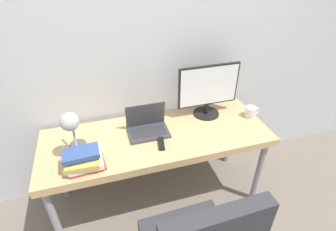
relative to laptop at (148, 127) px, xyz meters
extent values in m
plane|color=#70665B|center=(0.06, -0.38, -0.75)|extent=(12.00, 12.00, 0.00)
cube|color=silver|center=(0.06, 0.32, 0.55)|extent=(8.00, 0.05, 2.60)
cube|color=tan|center=(0.06, -0.06, -0.08)|extent=(1.71, 0.63, 0.06)
cylinder|color=gray|center=(-0.74, -0.32, -0.43)|extent=(0.05, 0.05, 0.64)
cylinder|color=gray|center=(0.85, -0.32, -0.43)|extent=(0.05, 0.05, 0.64)
cylinder|color=gray|center=(-0.74, 0.19, -0.43)|extent=(0.05, 0.05, 0.64)
cylinder|color=gray|center=(0.85, 0.19, -0.43)|extent=(0.05, 0.05, 0.64)
cube|color=#38383D|center=(0.00, -0.03, -0.04)|extent=(0.30, 0.20, 0.02)
cube|color=#2D2D33|center=(0.00, -0.03, -0.03)|extent=(0.26, 0.12, 0.00)
cube|color=#38383D|center=(0.00, 0.06, 0.07)|extent=(0.30, 0.04, 0.20)
cube|color=black|center=(0.00, 0.05, 0.07)|extent=(0.27, 0.03, 0.18)
cylinder|color=black|center=(0.53, 0.10, -0.04)|extent=(0.22, 0.22, 0.01)
cylinder|color=black|center=(0.53, 0.10, 0.01)|extent=(0.04, 0.04, 0.10)
cube|color=black|center=(0.53, 0.10, 0.22)|extent=(0.50, 0.02, 0.34)
cube|color=silver|center=(0.53, 0.09, 0.22)|extent=(0.48, 0.00, 0.32)
cylinder|color=#4C4C51|center=(-0.52, -0.02, -0.04)|extent=(0.11, 0.11, 0.02)
cylinder|color=#99999E|center=(-0.52, -0.08, 0.11)|extent=(0.02, 0.14, 0.28)
sphere|color=#B2B2B7|center=(-0.52, -0.15, 0.25)|extent=(0.12, 0.12, 0.12)
cube|color=#B2382D|center=(-0.46, -0.24, -0.04)|extent=(0.24, 0.20, 0.02)
cube|color=silver|center=(-0.47, -0.24, -0.01)|extent=(0.22, 0.21, 0.03)
cube|color=gold|center=(-0.48, -0.26, 0.02)|extent=(0.22, 0.20, 0.03)
cube|color=#334C8C|center=(-0.48, -0.24, 0.04)|extent=(0.17, 0.13, 0.02)
cube|color=#334C8C|center=(-0.48, -0.25, 0.07)|extent=(0.23, 0.14, 0.03)
cube|color=black|center=(0.06, -0.18, -0.04)|extent=(0.06, 0.14, 0.02)
cylinder|color=silver|center=(0.86, -0.04, 0.00)|extent=(0.09, 0.09, 0.09)
torus|color=silver|center=(0.92, -0.04, 0.00)|extent=(0.06, 0.01, 0.06)
ellipsoid|color=white|center=(-0.53, -0.29, -0.03)|extent=(0.16, 0.11, 0.04)
camera|label=1|loc=(-0.31, -1.59, 1.17)|focal=28.00mm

